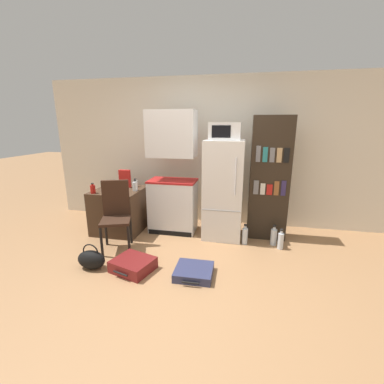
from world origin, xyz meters
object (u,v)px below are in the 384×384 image
(kitchen_hutch, at_px, (173,177))
(handbag, at_px, (91,259))
(bottle_milk_white, at_px, (135,183))
(cereal_box, at_px, (125,179))
(suitcase_large_flat, at_px, (133,265))
(water_bottle_back, at_px, (281,241))
(water_bottle_front, at_px, (274,237))
(chair, at_px, (116,210))
(bottle_clear_short, at_px, (135,186))
(suitcase_small_flat, at_px, (194,272))
(microwave, at_px, (225,131))
(side_table, at_px, (120,210))
(bottle_ketchup_red, at_px, (93,189))
(refrigerator, at_px, (223,190))
(water_bottle_middle, at_px, (245,236))
(bookshelf, at_px, (269,179))

(kitchen_hutch, distance_m, handbag, 1.74)
(bottle_milk_white, height_order, cereal_box, cereal_box)
(bottle_milk_white, distance_m, suitcase_large_flat, 1.66)
(suitcase_large_flat, relative_size, water_bottle_back, 1.84)
(water_bottle_front, bearing_deg, cereal_box, 174.67)
(chair, bearing_deg, water_bottle_front, -7.09)
(bottle_clear_short, height_order, suitcase_small_flat, bottle_clear_short)
(microwave, distance_m, handbag, 2.54)
(cereal_box, distance_m, water_bottle_front, 2.60)
(side_table, distance_m, microwave, 2.17)
(bottle_ketchup_red, height_order, cereal_box, cereal_box)
(microwave, relative_size, bottle_ketchup_red, 2.85)
(refrigerator, bearing_deg, bottle_clear_short, -174.48)
(bottle_ketchup_red, xyz_separation_m, suitcase_small_flat, (1.78, -0.81, -0.74))
(refrigerator, bearing_deg, water_bottle_middle, -32.32)
(kitchen_hutch, xyz_separation_m, water_bottle_front, (1.63, -0.23, -0.79))
(suitcase_large_flat, bearing_deg, cereal_box, 134.82)
(side_table, height_order, handbag, side_table)
(bottle_milk_white, xyz_separation_m, chair, (0.06, -0.84, -0.20))
(suitcase_large_flat, distance_m, suitcase_small_flat, 0.77)
(kitchen_hutch, height_order, microwave, kitchen_hutch)
(chair, relative_size, water_bottle_back, 3.22)
(bookshelf, relative_size, water_bottle_front, 6.05)
(refrigerator, height_order, water_bottle_front, refrigerator)
(microwave, height_order, handbag, microwave)
(chair, xyz_separation_m, water_bottle_middle, (1.84, 0.47, -0.44))
(bookshelf, relative_size, water_bottle_middle, 5.93)
(cereal_box, xyz_separation_m, suitcase_large_flat, (0.69, -1.32, -0.80))
(suitcase_small_flat, distance_m, water_bottle_middle, 1.16)
(suitcase_large_flat, height_order, handbag, handbag)
(bottle_ketchup_red, xyz_separation_m, suitcase_large_flat, (1.01, -0.84, -0.71))
(refrigerator, xyz_separation_m, bottle_milk_white, (-1.53, 0.13, 0.01))
(bookshelf, distance_m, bottle_ketchup_red, 2.75)
(microwave, bearing_deg, water_bottle_back, -18.31)
(bottle_ketchup_red, bearing_deg, suitcase_small_flat, -24.39)
(cereal_box, height_order, suitcase_large_flat, cereal_box)
(bottle_ketchup_red, distance_m, suitcase_small_flat, 2.09)
(side_table, relative_size, bottle_milk_white, 5.61)
(water_bottle_back, bearing_deg, water_bottle_front, 126.51)
(handbag, bearing_deg, microwave, 41.06)
(bottle_ketchup_red, bearing_deg, refrigerator, 11.85)
(bottle_ketchup_red, relative_size, water_bottle_middle, 0.51)
(kitchen_hutch, xyz_separation_m, bottle_clear_short, (-0.58, -0.19, -0.13))
(bottle_clear_short, xyz_separation_m, cereal_box, (-0.27, 0.19, 0.07))
(bottle_clear_short, height_order, water_bottle_front, bottle_clear_short)
(kitchen_hutch, xyz_separation_m, water_bottle_back, (1.72, -0.35, -0.80))
(water_bottle_back, bearing_deg, refrigerator, 161.59)
(water_bottle_middle, bearing_deg, chair, -165.62)
(bottle_milk_white, distance_m, water_bottle_back, 2.54)
(side_table, relative_size, suitcase_large_flat, 1.38)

